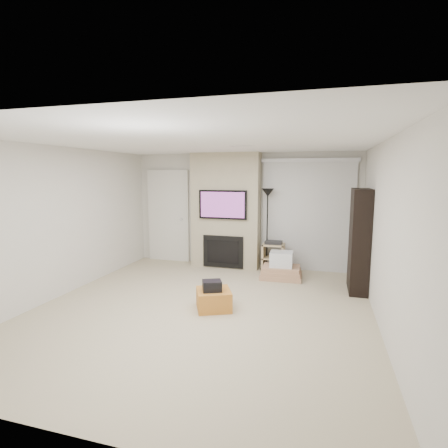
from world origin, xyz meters
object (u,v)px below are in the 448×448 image
(floor_lamp, at_px, (268,206))
(bookshelf, at_px, (359,240))
(av_stand, at_px, (273,256))
(box_stack, at_px, (281,268))
(ottoman, at_px, (214,299))

(floor_lamp, height_order, bookshelf, bookshelf)
(floor_lamp, height_order, av_stand, floor_lamp)
(box_stack, bearing_deg, bookshelf, -15.18)
(ottoman, distance_m, bookshelf, 2.76)
(floor_lamp, relative_size, bookshelf, 0.97)
(ottoman, height_order, av_stand, av_stand)
(av_stand, relative_size, box_stack, 0.81)
(box_stack, bearing_deg, floor_lamp, 126.80)
(box_stack, distance_m, bookshelf, 1.59)
(ottoman, bearing_deg, floor_lamp, 79.98)
(box_stack, bearing_deg, av_stand, 117.97)
(floor_lamp, bearing_deg, av_stand, -29.74)
(floor_lamp, xyz_separation_m, av_stand, (0.15, -0.09, -1.03))
(floor_lamp, bearing_deg, ottoman, -100.02)
(av_stand, relative_size, bookshelf, 0.37)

